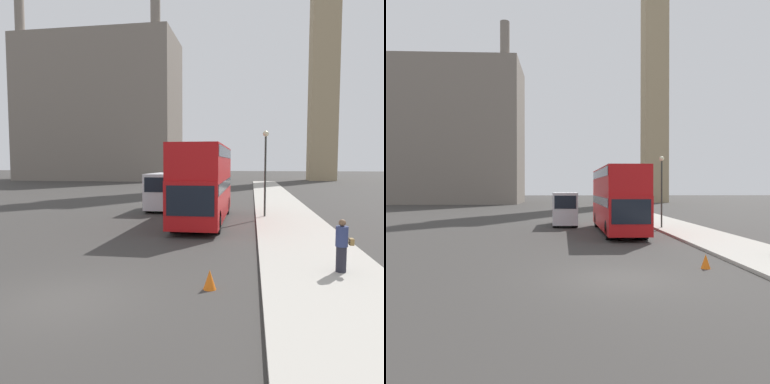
# 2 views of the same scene
# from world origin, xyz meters

# --- Properties ---
(ground_plane) EXTENTS (300.00, 300.00, 0.00)m
(ground_plane) POSITION_xyz_m (0.00, 0.00, 0.00)
(ground_plane) COLOR #383533
(clock_tower) EXTENTS (5.44, 5.61, 69.66)m
(clock_tower) POSITION_xyz_m (18.29, 68.28, 35.66)
(clock_tower) COLOR tan
(clock_tower) RESTS_ON ground_plane
(building_block_distant) EXTENTS (31.18, 14.79, 34.41)m
(building_block_distant) POSITION_xyz_m (-25.85, 64.83, 14.16)
(building_block_distant) COLOR slate
(building_block_distant) RESTS_ON ground_plane
(red_double_decker_bus) EXTENTS (2.56, 10.25, 4.44)m
(red_double_decker_bus) POSITION_xyz_m (1.96, 13.14, 2.47)
(red_double_decker_bus) COLOR #B71114
(red_double_decker_bus) RESTS_ON ground_plane
(white_van) EXTENTS (1.98, 5.04, 2.71)m
(white_van) POSITION_xyz_m (-1.62, 18.22, 1.44)
(white_van) COLOR silver
(white_van) RESTS_ON ground_plane
(street_lamp) EXTENTS (0.36, 0.36, 5.30)m
(street_lamp) POSITION_xyz_m (5.54, 14.99, 3.67)
(street_lamp) COLOR #2D332D
(street_lamp) RESTS_ON sidewalk_strip
(traffic_cone) EXTENTS (0.36, 0.36, 0.55)m
(traffic_cone) POSITION_xyz_m (3.59, 1.45, 0.28)
(traffic_cone) COLOR orange
(traffic_cone) RESTS_ON ground_plane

